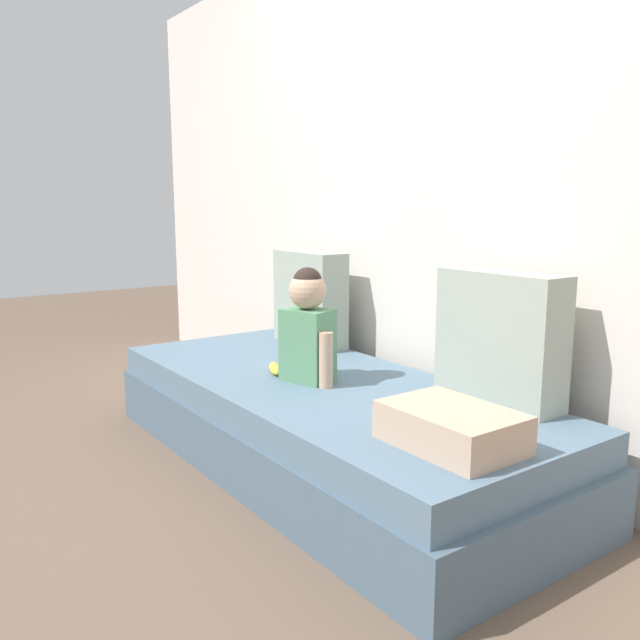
{
  "coord_description": "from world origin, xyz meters",
  "views": [
    {
      "loc": [
        2.11,
        -1.52,
        1.09
      ],
      "look_at": [
        -0.02,
        0.0,
        0.61
      ],
      "focal_mm": 36.68,
      "sensor_mm": 36.0,
      "label": 1
    }
  ],
  "objects_px": {
    "folded_blanket": "(451,427)",
    "throw_pillow_right": "(500,338)",
    "couch": "(322,423)",
    "throw_pillow_left": "(310,298)",
    "toddler": "(308,326)",
    "banana": "(275,368)"
  },
  "relations": [
    {
      "from": "throw_pillow_left",
      "to": "toddler",
      "type": "relative_size",
      "value": 1.02
    },
    {
      "from": "throw_pillow_left",
      "to": "banana",
      "type": "bearing_deg",
      "value": -49.4
    },
    {
      "from": "throw_pillow_right",
      "to": "banana",
      "type": "xyz_separation_m",
      "value": [
        -0.82,
        -0.45,
        -0.22
      ]
    },
    {
      "from": "couch",
      "to": "throw_pillow_left",
      "type": "distance_m",
      "value": 0.82
    },
    {
      "from": "throw_pillow_left",
      "to": "throw_pillow_right",
      "type": "distance_m",
      "value": 1.21
    },
    {
      "from": "folded_blanket",
      "to": "throw_pillow_right",
      "type": "bearing_deg",
      "value": 114.52
    },
    {
      "from": "throw_pillow_right",
      "to": "toddler",
      "type": "height_order",
      "value": "throw_pillow_right"
    },
    {
      "from": "throw_pillow_right",
      "to": "folded_blanket",
      "type": "height_order",
      "value": "throw_pillow_right"
    },
    {
      "from": "toddler",
      "to": "throw_pillow_left",
      "type": "bearing_deg",
      "value": 144.6
    },
    {
      "from": "throw_pillow_right",
      "to": "toddler",
      "type": "relative_size",
      "value": 1.04
    },
    {
      "from": "couch",
      "to": "throw_pillow_left",
      "type": "height_order",
      "value": "throw_pillow_left"
    },
    {
      "from": "throw_pillow_left",
      "to": "folded_blanket",
      "type": "relative_size",
      "value": 1.19
    },
    {
      "from": "couch",
      "to": "folded_blanket",
      "type": "distance_m",
      "value": 0.86
    },
    {
      "from": "banana",
      "to": "toddler",
      "type": "bearing_deg",
      "value": 14.77
    },
    {
      "from": "throw_pillow_left",
      "to": "folded_blanket",
      "type": "distance_m",
      "value": 1.51
    },
    {
      "from": "couch",
      "to": "toddler",
      "type": "xyz_separation_m",
      "value": [
        -0.03,
        -0.05,
        0.41
      ]
    },
    {
      "from": "throw_pillow_left",
      "to": "couch",
      "type": "bearing_deg",
      "value": -30.5
    },
    {
      "from": "throw_pillow_right",
      "to": "banana",
      "type": "distance_m",
      "value": 0.96
    },
    {
      "from": "toddler",
      "to": "banana",
      "type": "height_order",
      "value": "toddler"
    },
    {
      "from": "throw_pillow_right",
      "to": "banana",
      "type": "relative_size",
      "value": 2.86
    },
    {
      "from": "throw_pillow_left",
      "to": "toddler",
      "type": "bearing_deg",
      "value": -35.4
    },
    {
      "from": "banana",
      "to": "folded_blanket",
      "type": "xyz_separation_m",
      "value": [
        1.03,
        -0.02,
        0.04
      ]
    }
  ]
}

